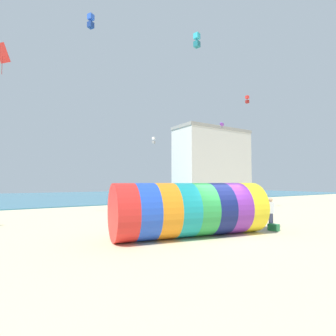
{
  "coord_description": "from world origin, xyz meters",
  "views": [
    {
      "loc": [
        -9.06,
        -9.2,
        2.63
      ],
      "look_at": [
        -1.19,
        3.0,
        3.41
      ],
      "focal_mm": 28.0,
      "sensor_mm": 36.0,
      "label": 1
    }
  ],
  "objects_px": {
    "kite_handler": "(271,213)",
    "bystander_mid_beach": "(180,205)",
    "giant_inflatable_tube": "(191,209)",
    "kite_red_diamond": "(2,53)",
    "kite_red_box": "(247,99)",
    "kite_purple_parafoil": "(222,124)",
    "cooler_box": "(274,227)",
    "kite_white_box": "(154,140)",
    "kite_blue_box": "(91,21)",
    "kite_cyan_box": "(197,40)"
  },
  "relations": [
    {
      "from": "bystander_mid_beach",
      "to": "cooler_box",
      "type": "bearing_deg",
      "value": -85.7
    },
    {
      "from": "bystander_mid_beach",
      "to": "kite_white_box",
      "type": "bearing_deg",
      "value": 72.13
    },
    {
      "from": "giant_inflatable_tube",
      "to": "bystander_mid_beach",
      "type": "height_order",
      "value": "giant_inflatable_tube"
    },
    {
      "from": "giant_inflatable_tube",
      "to": "kite_white_box",
      "type": "height_order",
      "value": "kite_white_box"
    },
    {
      "from": "kite_blue_box",
      "to": "kite_white_box",
      "type": "bearing_deg",
      "value": 21.22
    },
    {
      "from": "kite_white_box",
      "to": "kite_blue_box",
      "type": "bearing_deg",
      "value": -158.78
    },
    {
      "from": "giant_inflatable_tube",
      "to": "kite_red_box",
      "type": "bearing_deg",
      "value": 27.85
    },
    {
      "from": "bystander_mid_beach",
      "to": "kite_handler",
      "type": "bearing_deg",
      "value": -81.31
    },
    {
      "from": "kite_red_diamond",
      "to": "kite_blue_box",
      "type": "bearing_deg",
      "value": 12.74
    },
    {
      "from": "kite_handler",
      "to": "kite_red_box",
      "type": "xyz_separation_m",
      "value": [
        6.19,
        6.75,
        9.46
      ]
    },
    {
      "from": "kite_purple_parafoil",
      "to": "kite_white_box",
      "type": "bearing_deg",
      "value": 129.39
    },
    {
      "from": "kite_handler",
      "to": "kite_red_diamond",
      "type": "height_order",
      "value": "kite_red_diamond"
    },
    {
      "from": "giant_inflatable_tube",
      "to": "bystander_mid_beach",
      "type": "distance_m",
      "value": 7.81
    },
    {
      "from": "kite_white_box",
      "to": "cooler_box",
      "type": "height_order",
      "value": "kite_white_box"
    },
    {
      "from": "kite_red_diamond",
      "to": "kite_red_box",
      "type": "xyz_separation_m",
      "value": [
        19.35,
        -5.41,
        -1.42
      ]
    },
    {
      "from": "kite_blue_box",
      "to": "kite_purple_parafoil",
      "type": "bearing_deg",
      "value": -11.78
    },
    {
      "from": "kite_handler",
      "to": "bystander_mid_beach",
      "type": "height_order",
      "value": "kite_handler"
    },
    {
      "from": "giant_inflatable_tube",
      "to": "kite_red_diamond",
      "type": "distance_m",
      "value": 17.42
    },
    {
      "from": "kite_handler",
      "to": "cooler_box",
      "type": "height_order",
      "value": "kite_handler"
    },
    {
      "from": "giant_inflatable_tube",
      "to": "bystander_mid_beach",
      "type": "relative_size",
      "value": 5.01
    },
    {
      "from": "bystander_mid_beach",
      "to": "kite_red_box",
      "type": "bearing_deg",
      "value": -5.03
    },
    {
      "from": "kite_purple_parafoil",
      "to": "cooler_box",
      "type": "relative_size",
      "value": 2.2
    },
    {
      "from": "kite_handler",
      "to": "kite_red_box",
      "type": "relative_size",
      "value": 2.3
    },
    {
      "from": "kite_handler",
      "to": "kite_red_diamond",
      "type": "distance_m",
      "value": 20.96
    },
    {
      "from": "kite_cyan_box",
      "to": "kite_blue_box",
      "type": "xyz_separation_m",
      "value": [
        -7.5,
        5.94,
        2.31
      ]
    },
    {
      "from": "kite_red_box",
      "to": "cooler_box",
      "type": "xyz_separation_m",
      "value": [
        -6.73,
        -7.3,
        -10.16
      ]
    },
    {
      "from": "kite_purple_parafoil",
      "to": "bystander_mid_beach",
      "type": "height_order",
      "value": "kite_purple_parafoil"
    },
    {
      "from": "giant_inflatable_tube",
      "to": "kite_blue_box",
      "type": "bearing_deg",
      "value": 95.88
    },
    {
      "from": "kite_blue_box",
      "to": "kite_red_box",
      "type": "relative_size",
      "value": 1.77
    },
    {
      "from": "kite_red_box",
      "to": "kite_handler",
      "type": "bearing_deg",
      "value": -132.52
    },
    {
      "from": "kite_purple_parafoil",
      "to": "kite_cyan_box",
      "type": "xyz_separation_m",
      "value": [
        -5.97,
        -3.13,
        6.07
      ]
    },
    {
      "from": "kite_purple_parafoil",
      "to": "kite_blue_box",
      "type": "relative_size",
      "value": 0.87
    },
    {
      "from": "kite_handler",
      "to": "kite_cyan_box",
      "type": "relative_size",
      "value": 1.34
    },
    {
      "from": "kite_purple_parafoil",
      "to": "cooler_box",
      "type": "xyz_separation_m",
      "value": [
        -7.49,
        -11.4,
        -8.67
      ]
    },
    {
      "from": "kite_handler",
      "to": "bystander_mid_beach",
      "type": "relative_size",
      "value": 1.09
    },
    {
      "from": "kite_cyan_box",
      "to": "cooler_box",
      "type": "relative_size",
      "value": 2.48
    },
    {
      "from": "kite_purple_parafoil",
      "to": "bystander_mid_beach",
      "type": "bearing_deg",
      "value": -156.86
    },
    {
      "from": "kite_white_box",
      "to": "kite_red_box",
      "type": "bearing_deg",
      "value": -67.4
    },
    {
      "from": "kite_red_diamond",
      "to": "kite_red_box",
      "type": "distance_m",
      "value": 20.14
    },
    {
      "from": "kite_blue_box",
      "to": "bystander_mid_beach",
      "type": "height_order",
      "value": "kite_blue_box"
    },
    {
      "from": "kite_purple_parafoil",
      "to": "kite_blue_box",
      "type": "height_order",
      "value": "kite_blue_box"
    },
    {
      "from": "kite_blue_box",
      "to": "bystander_mid_beach",
      "type": "bearing_deg",
      "value": -49.3
    },
    {
      "from": "bystander_mid_beach",
      "to": "giant_inflatable_tube",
      "type": "bearing_deg",
      "value": -121.36
    },
    {
      "from": "kite_cyan_box",
      "to": "kite_purple_parafoil",
      "type": "bearing_deg",
      "value": 27.64
    },
    {
      "from": "giant_inflatable_tube",
      "to": "kite_red_diamond",
      "type": "bearing_deg",
      "value": 124.9
    },
    {
      "from": "giant_inflatable_tube",
      "to": "kite_blue_box",
      "type": "xyz_separation_m",
      "value": [
        -1.33,
        12.92,
        15.93
      ]
    },
    {
      "from": "kite_purple_parafoil",
      "to": "kite_red_box",
      "type": "relative_size",
      "value": 1.53
    },
    {
      "from": "kite_handler",
      "to": "bystander_mid_beach",
      "type": "distance_m",
      "value": 7.48
    },
    {
      "from": "kite_blue_box",
      "to": "kite_red_box",
      "type": "xyz_separation_m",
      "value": [
        12.71,
        -6.91,
        -6.88
      ]
    },
    {
      "from": "kite_handler",
      "to": "kite_white_box",
      "type": "relative_size",
      "value": 2.06
    }
  ]
}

